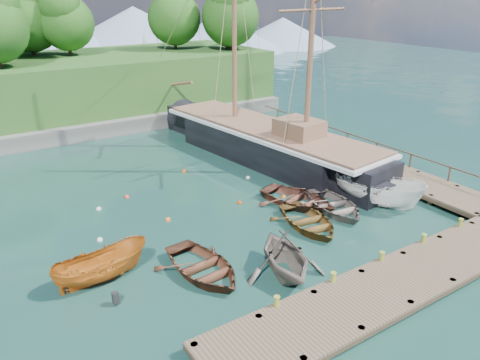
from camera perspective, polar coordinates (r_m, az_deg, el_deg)
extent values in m
plane|color=#1A3C35|center=(24.73, 4.63, -7.02)|extent=(160.00, 160.00, 0.00)
cube|color=#47392B|center=(21.90, 19.62, -10.99)|extent=(20.00, 3.20, 0.12)
cube|color=black|center=(21.99, 19.56, -11.34)|extent=(20.00, 3.20, 0.20)
cylinder|color=black|center=(17.74, -5.55, -20.60)|extent=(0.28, 0.28, 1.10)
cube|color=#47392B|center=(36.41, 12.33, 3.32)|extent=(3.20, 24.00, 0.12)
cube|color=black|center=(36.46, 12.31, 3.09)|extent=(3.20, 24.00, 0.20)
cylinder|color=black|center=(29.19, 26.73, -4.60)|extent=(0.28, 0.28, 1.10)
cylinder|color=black|center=(44.38, 0.34, 6.62)|extent=(0.28, 0.28, 1.10)
cylinder|color=black|center=(45.81, 3.07, 7.09)|extent=(0.28, 0.28, 1.10)
cylinder|color=olive|center=(19.35, 4.43, -16.46)|extent=(0.26, 0.26, 0.45)
cylinder|color=olive|center=(20.97, 11.14, -13.39)|extent=(0.26, 0.26, 0.45)
cylinder|color=olive|center=(22.88, 16.67, -10.65)|extent=(0.26, 0.26, 0.45)
cylinder|color=olive|center=(25.00, 21.23, -8.28)|extent=(0.26, 0.26, 0.45)
cylinder|color=olive|center=(27.29, 25.01, -6.26)|extent=(0.26, 0.26, 0.45)
imported|color=#532E1E|center=(21.85, -4.52, -11.36)|extent=(3.77, 5.03, 0.99)
imported|color=#6E645A|center=(21.88, 5.40, -11.35)|extent=(4.80, 5.18, 2.25)
imported|color=brown|center=(25.94, 8.31, -5.71)|extent=(3.98, 5.05, 0.95)
imported|color=#6E645C|center=(28.01, 11.35, -3.71)|extent=(4.09, 5.18, 0.97)
imported|color=brown|center=(28.41, 7.10, -3.03)|extent=(4.82, 5.76, 1.03)
imported|color=#BB6319|center=(22.22, -16.34, -11.69)|extent=(4.45, 1.91, 1.68)
imported|color=white|center=(29.32, 16.26, -2.97)|extent=(4.17, 5.86, 2.12)
cube|color=black|center=(35.61, 3.30, 3.76)|extent=(6.59, 15.39, 3.10)
cube|color=black|center=(42.77, -5.58, 6.89)|extent=(3.20, 4.97, 2.79)
cube|color=black|center=(30.40, 14.36, -0.28)|extent=(3.82, 4.21, 2.95)
cube|color=silver|center=(35.16, 3.36, 6.09)|extent=(7.20, 20.05, 0.25)
cube|color=brown|center=(35.09, 3.37, 6.48)|extent=(6.71, 19.58, 0.12)
cube|color=brown|center=(32.78, 7.24, 6.28)|extent=(2.76, 3.27, 1.20)
cylinder|color=brown|center=(45.02, -8.37, 11.41)|extent=(1.06, 6.88, 1.69)
cylinder|color=brown|center=(36.66, -0.70, 20.26)|extent=(0.36, 0.36, 16.47)
cylinder|color=brown|center=(31.15, 8.79, 18.43)|extent=(0.36, 0.36, 15.15)
cylinder|color=#8C7A59|center=(41.59, -6.48, 20.77)|extent=(1.41, 11.31, 9.57)
sphere|color=white|center=(25.45, -16.71, -7.08)|extent=(0.32, 0.32, 0.32)
sphere|color=orange|center=(26.69, -8.78, -4.89)|extent=(0.32, 0.32, 0.32)
sphere|color=red|center=(28.41, -0.06, -2.85)|extent=(0.27, 0.27, 0.27)
sphere|color=white|center=(32.12, 0.98, 0.23)|extent=(0.29, 0.29, 0.29)
sphere|color=red|center=(30.01, -13.62, -2.09)|extent=(0.30, 0.30, 0.30)
sphere|color=orange|center=(33.48, -6.81, 1.01)|extent=(0.34, 0.34, 0.34)
sphere|color=silver|center=(28.85, -16.82, -3.47)|extent=(0.32, 0.32, 0.32)
sphere|color=orange|center=(29.31, 5.32, -2.12)|extent=(0.30, 0.30, 0.30)
cube|color=#474744|center=(42.81, -24.76, 4.70)|extent=(50.00, 4.00, 1.40)
cube|color=#224F1D|center=(48.06, -26.48, 9.15)|extent=(50.00, 14.00, 6.00)
cylinder|color=#382616|center=(51.68, -1.16, 16.38)|extent=(0.36, 0.36, 1.40)
sphere|color=#244818|center=(51.47, -1.18, 19.26)|extent=(6.00, 6.00, 6.00)
cylinder|color=#382616|center=(49.81, -20.02, 14.87)|extent=(0.36, 0.36, 1.40)
sphere|color=#244818|center=(49.61, -20.38, 17.48)|extent=(5.13, 5.13, 5.13)
cylinder|color=#382616|center=(51.29, -23.92, 14.50)|extent=(0.36, 0.36, 1.40)
sphere|color=#244818|center=(51.08, -24.40, 17.39)|extent=(6.05, 6.05, 6.05)
cylinder|color=#382616|center=(52.62, -1.59, 16.48)|extent=(0.36, 0.36, 1.40)
sphere|color=#244818|center=(52.44, -1.61, 18.84)|extent=(4.77, 4.77, 4.77)
cylinder|color=#382616|center=(52.71, -7.87, 16.30)|extent=(0.36, 0.36, 1.40)
sphere|color=#244818|center=(52.52, -8.02, 18.95)|extent=(5.55, 5.55, 5.55)
cylinder|color=#382616|center=(56.04, -26.09, 14.68)|extent=(0.36, 0.36, 1.40)
sphere|color=#244818|center=(55.85, -26.56, 17.26)|extent=(5.89, 5.89, 5.89)
cone|color=#728CA5|center=(93.39, -12.74, 17.20)|extent=(36.00, 36.00, 9.00)
cone|color=#728CA5|center=(101.32, -2.74, 17.49)|extent=(28.00, 28.00, 7.00)
cone|color=#728CA5|center=(89.17, -22.03, 15.63)|extent=(32.00, 32.00, 8.00)
cone|color=#728CA5|center=(110.96, 5.21, 17.60)|extent=(24.00, 24.00, 6.00)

